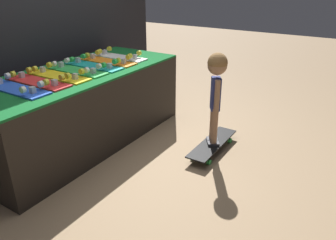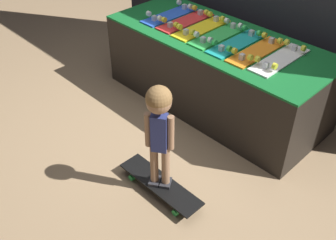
# 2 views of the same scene
# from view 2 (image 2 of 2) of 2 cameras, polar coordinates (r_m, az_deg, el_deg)

# --- Properties ---
(ground_plane) EXTENTS (16.00, 16.00, 0.00)m
(ground_plane) POSITION_cam_2_polar(r_m,az_deg,el_deg) (3.83, 0.62, -1.06)
(ground_plane) COLOR #9E7F5B
(display_rack) EXTENTS (2.25, 0.93, 0.76)m
(display_rack) POSITION_cam_2_polar(r_m,az_deg,el_deg) (3.99, 6.92, 7.05)
(display_rack) COLOR black
(display_rack) RESTS_ON ground_plane
(skateboard_blue_on_rack) EXTENTS (0.19, 0.66, 0.09)m
(skateboard_blue_on_rack) POSITION_cam_2_polar(r_m,az_deg,el_deg) (4.22, 0.26, 15.09)
(skateboard_blue_on_rack) COLOR blue
(skateboard_blue_on_rack) RESTS_ON display_rack
(skateboard_red_on_rack) EXTENTS (0.19, 0.66, 0.09)m
(skateboard_red_on_rack) POSITION_cam_2_polar(r_m,az_deg,el_deg) (4.08, 2.57, 14.24)
(skateboard_red_on_rack) COLOR red
(skateboard_red_on_rack) RESTS_ON display_rack
(skateboard_yellow_on_rack) EXTENTS (0.19, 0.66, 0.09)m
(skateboard_yellow_on_rack) POSITION_cam_2_polar(r_m,az_deg,el_deg) (3.94, 4.87, 13.26)
(skateboard_yellow_on_rack) COLOR yellow
(skateboard_yellow_on_rack) RESTS_ON display_rack
(skateboard_green_on_rack) EXTENTS (0.19, 0.66, 0.09)m
(skateboard_green_on_rack) POSITION_cam_2_polar(r_m,az_deg,el_deg) (3.81, 7.34, 12.19)
(skateboard_green_on_rack) COLOR green
(skateboard_green_on_rack) RESTS_ON display_rack
(skateboard_teal_on_rack) EXTENTS (0.19, 0.66, 0.09)m
(skateboard_teal_on_rack) POSITION_cam_2_polar(r_m,az_deg,el_deg) (3.68, 9.94, 11.02)
(skateboard_teal_on_rack) COLOR teal
(skateboard_teal_on_rack) RESTS_ON display_rack
(skateboard_orange_on_rack) EXTENTS (0.19, 0.66, 0.09)m
(skateboard_orange_on_rack) POSITION_cam_2_polar(r_m,az_deg,el_deg) (3.57, 12.79, 9.79)
(skateboard_orange_on_rack) COLOR orange
(skateboard_orange_on_rack) RESTS_ON display_rack
(skateboard_white_on_rack) EXTENTS (0.19, 0.66, 0.09)m
(skateboard_white_on_rack) POSITION_cam_2_polar(r_m,az_deg,el_deg) (3.49, 15.96, 8.57)
(skateboard_white_on_rack) COLOR white
(skateboard_white_on_rack) RESTS_ON display_rack
(skateboard_on_floor) EXTENTS (0.77, 0.20, 0.09)m
(skateboard_on_floor) POSITION_cam_2_polar(r_m,az_deg,el_deg) (3.17, -1.13, -9.32)
(skateboard_on_floor) COLOR black
(skateboard_on_floor) RESTS_ON ground_plane
(child) EXTENTS (0.21, 0.19, 0.90)m
(child) POSITION_cam_2_polar(r_m,az_deg,el_deg) (2.73, -1.29, 0.03)
(child) COLOR #2D2D33
(child) RESTS_ON skateboard_on_floor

